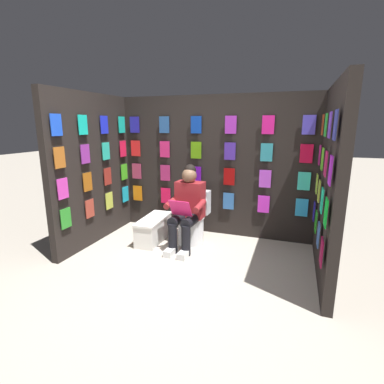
# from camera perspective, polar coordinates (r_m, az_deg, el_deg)

# --- Properties ---
(ground_plane) EXTENTS (30.00, 30.00, 0.00)m
(ground_plane) POSITION_cam_1_polar(r_m,az_deg,el_deg) (3.38, -4.56, -17.91)
(ground_plane) COLOR #B2A899
(display_wall_back) EXTENTS (3.19, 0.14, 2.18)m
(display_wall_back) POSITION_cam_1_polar(r_m,az_deg,el_deg) (4.63, 4.30, 5.04)
(display_wall_back) COLOR black
(display_wall_back) RESTS_ON ground
(display_wall_left) EXTENTS (0.14, 1.75, 2.18)m
(display_wall_left) POSITION_cam_1_polar(r_m,az_deg,el_deg) (3.59, 25.38, 1.43)
(display_wall_left) COLOR black
(display_wall_left) RESTS_ON ground
(display_wall_right) EXTENTS (0.14, 1.75, 2.18)m
(display_wall_right) POSITION_cam_1_polar(r_m,az_deg,el_deg) (4.53, -18.88, 4.19)
(display_wall_right) COLOR black
(display_wall_right) RESTS_ON ground
(toilet) EXTENTS (0.41, 0.56, 0.77)m
(toilet) POSITION_cam_1_polar(r_m,az_deg,el_deg) (4.38, 0.17, -5.66)
(toilet) COLOR white
(toilet) RESTS_ON ground
(person_reading) EXTENTS (0.54, 0.70, 1.19)m
(person_reading) POSITION_cam_1_polar(r_m,az_deg,el_deg) (4.10, -1.02, -2.99)
(person_reading) COLOR maroon
(person_reading) RESTS_ON ground
(comic_longbox_near) EXTENTS (0.35, 0.80, 0.36)m
(comic_longbox_near) POSITION_cam_1_polar(r_m,az_deg,el_deg) (4.50, -7.53, -7.22)
(comic_longbox_near) COLOR white
(comic_longbox_near) RESTS_ON ground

